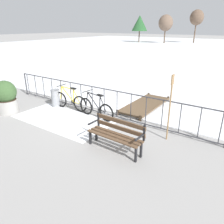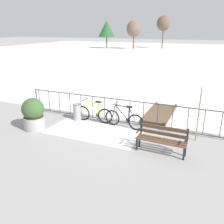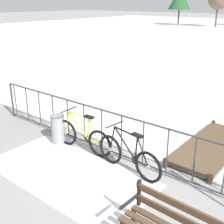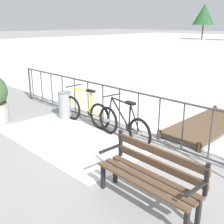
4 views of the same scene
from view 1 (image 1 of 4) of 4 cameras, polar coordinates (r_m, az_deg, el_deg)
The scene contains 14 objects.
ground_plane at distance 8.54m, azimuth -3.56°, elevation -0.42°, with size 160.00×160.00×0.00m, color gray.
frozen_pond at distance 35.09m, azimuth 27.25°, elevation 14.20°, with size 80.00×56.00×0.03m, color white.
snow_patch at distance 8.21m, azimuth -12.95°, elevation -1.84°, with size 3.64×1.84×0.01m, color white.
railing_fence at distance 8.34m, azimuth -3.65°, elevation 3.14°, with size 9.06×0.06×1.07m.
bicycle_near_railing at distance 9.00m, azimuth -10.94°, elevation 2.90°, with size 1.71×0.52×0.97m.
bicycle_second at distance 8.04m, azimuth -4.25°, elevation 0.96°, with size 1.71×0.52×0.97m.
park_bench at distance 5.93m, azimuth 1.19°, elevation -5.34°, with size 1.62×0.54×0.89m.
planter_with_shrub at distance 9.40m, azimuth -26.09°, elevation 3.59°, with size 0.87×0.87×1.27m.
trash_bin at distance 9.49m, azimuth -14.59°, elevation 3.60°, with size 0.35×0.35×0.73m.
oar_upright at distance 6.40m, azimuth 14.98°, elevation 2.05°, with size 0.04×0.16×1.98m.
wooden_dock at distance 9.25m, azimuth 8.63°, elevation 1.93°, with size 1.10×2.85×0.20m.
tree_far_west at distance 47.66m, azimuth 7.26°, elevation 22.09°, with size 3.20×3.20×5.15m.
tree_west_mid at distance 47.54m, azimuth 21.32°, elevation 22.04°, with size 2.54×2.54×6.02m.
tree_centre at distance 45.53m, azimuth 13.89°, elevation 21.71°, with size 2.67×2.67×5.14m.
Camera 1 is at (4.91, -6.20, 3.21)m, focal length 34.91 mm.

